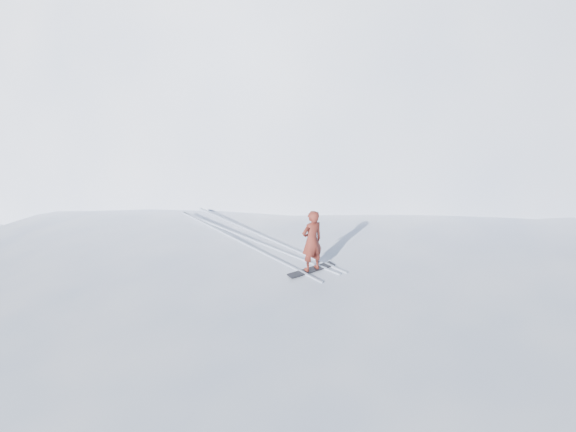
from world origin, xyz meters
name	(u,v)px	position (x,y,z in m)	size (l,w,h in m)	color
ground	(423,408)	(0.00, 0.00, 0.00)	(400.00, 400.00, 0.00)	white
near_ridge	(365,329)	(1.00, 3.00, 0.00)	(36.00, 28.00, 4.80)	white
summit_peak	(361,112)	(22.00, 26.00, 0.00)	(60.00, 56.00, 56.00)	white
peak_shoulder	(284,149)	(10.00, 20.00, 0.00)	(28.00, 24.00, 18.00)	white
wind_bumps	(343,367)	(-0.56, 2.12, 0.00)	(16.00, 14.40, 1.00)	white
snowboard	(311,270)	(-0.84, 3.13, 2.41)	(1.29, 0.24, 0.02)	black
snowboarder	(312,241)	(-0.84, 3.13, 3.20)	(0.56, 0.37, 1.55)	maroon
board_tracks	(253,239)	(-1.10, 5.46, 2.42)	(1.71, 5.95, 0.04)	silver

